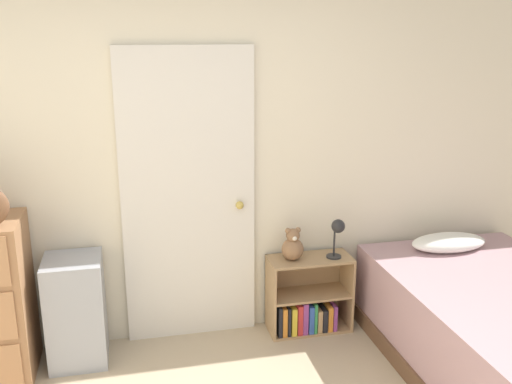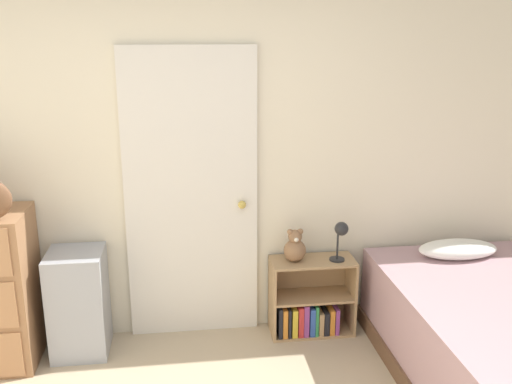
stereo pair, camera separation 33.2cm
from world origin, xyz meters
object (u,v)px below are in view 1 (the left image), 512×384
(teddy_bear, at_px, (293,246))
(desk_lamp, at_px, (337,231))
(storage_bin, at_px, (76,310))
(bed, at_px, (499,329))
(bookshelf, at_px, (306,303))

(teddy_bear, bearing_deg, desk_lamp, -7.07)
(storage_bin, height_order, teddy_bear, teddy_bear)
(teddy_bear, bearing_deg, storage_bin, -177.99)
(desk_lamp, xyz_separation_m, bed, (0.82, -0.73, -0.46))
(storage_bin, distance_m, teddy_bear, 1.50)
(teddy_bear, relative_size, desk_lamp, 0.83)
(bookshelf, bearing_deg, storage_bin, -178.23)
(bed, bearing_deg, bookshelf, 143.19)
(storage_bin, xyz_separation_m, desk_lamp, (1.78, 0.01, 0.40))
(storage_bin, distance_m, bed, 2.70)
(storage_bin, relative_size, teddy_bear, 3.02)
(desk_lamp, relative_size, bed, 0.16)
(storage_bin, relative_size, bed, 0.39)
(bookshelf, relative_size, bed, 0.32)
(storage_bin, bearing_deg, desk_lamp, 0.41)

